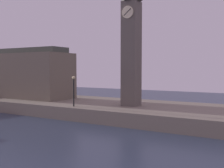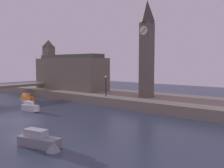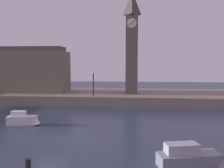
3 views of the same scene
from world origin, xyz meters
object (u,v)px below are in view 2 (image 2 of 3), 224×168
Objects in this scene: streetlamp at (106,83)px; boat_cruiser_grey at (41,141)px; clock_tower at (147,47)px; parliament_hall at (69,72)px; boat_ferry_white at (31,107)px; boat_patrol_orange at (29,97)px.

streetlamp reaches higher than boat_cruiser_grey.
clock_tower is 0.90× the size of parliament_hall.
boat_cruiser_grey is (9.39, -19.17, -3.17)m from streetlamp.
streetlamp is 21.58m from boat_cruiser_grey.
boat_cruiser_grey reaches higher than boat_ferry_white.
boat_ferry_white is at bearing -59.54° from parliament_hall.
boat_ferry_white reaches higher than boat_patrol_orange.
boat_cruiser_grey is (14.74, -8.51, -0.01)m from boat_ferry_white.
clock_tower is 3.56× the size of boat_patrol_orange.
parliament_hall is 3.76× the size of boat_cruiser_grey.
streetlamp is (14.27, -4.51, -1.43)m from parliament_hall.
boat_patrol_orange is (-15.85, -4.45, -3.29)m from streetlamp.
streetlamp reaches higher than boat_patrol_orange.
boat_patrol_orange is at bearing -158.59° from clock_tower.
clock_tower is 8.87m from streetlamp.
boat_cruiser_grey is at bearing -30.24° from boat_patrol_orange.
boat_ferry_white is at bearing 150.00° from boat_cruiser_grey.
streetlamp is 16.79m from boat_patrol_orange.
parliament_hall is 5.01× the size of boat_ferry_white.
clock_tower is 20.18m from parliament_hall.
boat_cruiser_grey is (25.24, -14.72, 0.12)m from boat_patrol_orange.
boat_patrol_orange is (-1.58, -8.96, -4.72)m from parliament_hall.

